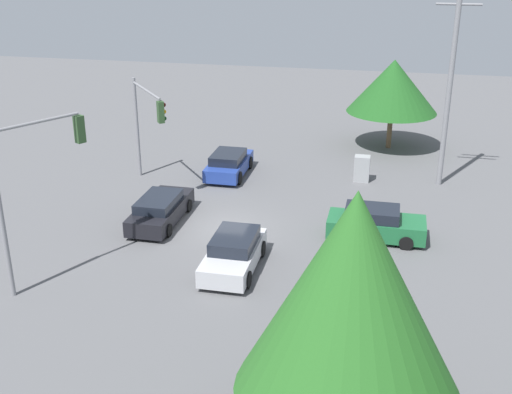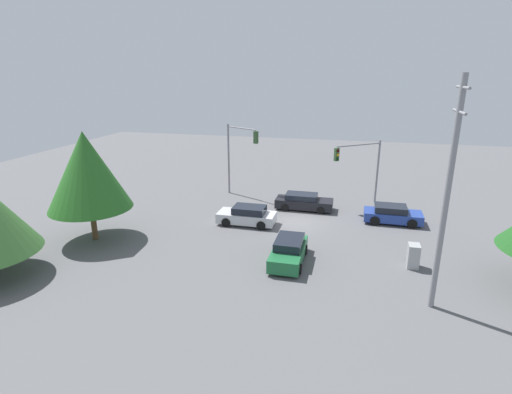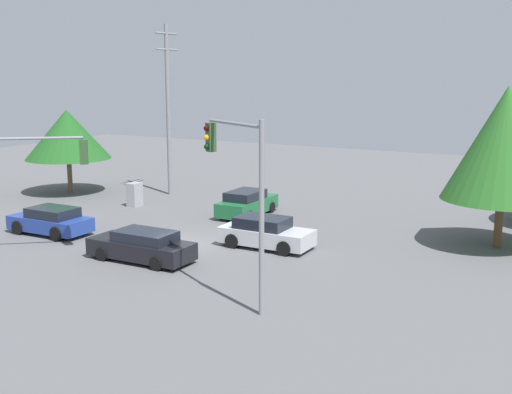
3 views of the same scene
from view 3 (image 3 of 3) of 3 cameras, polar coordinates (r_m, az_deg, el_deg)
ground_plane at (r=30.67m, az=-6.43°, el=-4.21°), size 80.00×80.00×0.00m
sedan_blue at (r=33.88m, az=-17.77°, el=-2.04°), size 1.99×4.26×1.37m
sedan_dark at (r=28.19m, az=-10.10°, el=-4.31°), size 1.92×4.72×1.34m
sedan_silver at (r=29.84m, az=0.86°, el=-3.20°), size 1.97×4.32×1.43m
sedan_green at (r=36.39m, az=-0.82°, el=-0.58°), size 4.28×1.94×1.45m
traffic_signal_main at (r=28.98m, az=-19.87°, el=2.10°), size 3.08×3.75×5.54m
traffic_signal_cross at (r=21.95m, az=-1.46°, el=1.69°), size 2.06×3.36×6.57m
utility_pole_tall at (r=42.46m, az=-7.82°, el=7.98°), size 2.20×0.28×11.04m
electrical_cabinet at (r=39.57m, az=-10.74°, el=0.21°), size 0.84×0.65×1.44m
tree_right at (r=44.45m, az=-16.41°, el=5.36°), size 5.61×5.61×5.59m
tree_corner at (r=31.23m, az=21.23°, el=4.44°), size 5.46×5.46×7.45m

